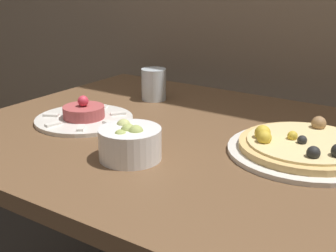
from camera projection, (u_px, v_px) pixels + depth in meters
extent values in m
cube|color=brown|center=(206.00, 146.00, 1.08)|extent=(1.20, 0.86, 0.03)
cylinder|color=brown|center=(129.00, 183.00, 1.78)|extent=(0.06, 0.06, 0.74)
cylinder|color=silver|center=(306.00, 151.00, 0.99)|extent=(0.33, 0.33, 0.01)
cylinder|color=#DBB26B|center=(306.00, 146.00, 0.99)|extent=(0.28, 0.28, 0.01)
cylinder|color=beige|center=(307.00, 142.00, 0.99)|extent=(0.25, 0.25, 0.00)
sphere|color=black|center=(302.00, 140.00, 0.97)|extent=(0.02, 0.02, 0.02)
sphere|color=gold|center=(292.00, 136.00, 0.99)|extent=(0.02, 0.02, 0.02)
sphere|color=gold|center=(263.00, 133.00, 1.00)|extent=(0.03, 0.03, 0.03)
sphere|color=#997047|center=(319.00, 123.00, 1.06)|extent=(0.03, 0.03, 0.03)
sphere|color=gold|center=(264.00, 138.00, 0.98)|extent=(0.03, 0.03, 0.03)
sphere|color=black|center=(313.00, 153.00, 0.90)|extent=(0.03, 0.03, 0.03)
cylinder|color=silver|center=(84.00, 119.00, 1.20)|extent=(0.25, 0.25, 0.01)
cylinder|color=#A84747|center=(84.00, 112.00, 1.19)|extent=(0.11, 0.11, 0.03)
sphere|color=#E0384C|center=(83.00, 101.00, 1.18)|extent=(0.03, 0.03, 0.03)
cube|color=white|center=(111.00, 123.00, 1.15)|extent=(0.04, 0.02, 0.01)
cube|color=white|center=(118.00, 113.00, 1.22)|extent=(0.04, 0.04, 0.01)
cube|color=white|center=(101.00, 107.00, 1.27)|extent=(0.02, 0.04, 0.01)
cube|color=white|center=(72.00, 108.00, 1.27)|extent=(0.04, 0.03, 0.01)
cube|color=white|center=(51.00, 115.00, 1.21)|extent=(0.04, 0.03, 0.01)
cube|color=white|center=(53.00, 124.00, 1.14)|extent=(0.02, 0.04, 0.01)
cube|color=white|center=(81.00, 128.00, 1.11)|extent=(0.04, 0.04, 0.01)
cylinder|color=white|center=(130.00, 144.00, 0.96)|extent=(0.13, 0.13, 0.07)
sphere|color=#A3B25B|center=(120.00, 136.00, 0.93)|extent=(0.03, 0.03, 0.03)
sphere|color=#A3B25B|center=(128.00, 131.00, 0.95)|extent=(0.03, 0.03, 0.03)
sphere|color=#B7BC70|center=(124.00, 126.00, 0.98)|extent=(0.03, 0.03, 0.03)
sphere|color=#A3B25B|center=(136.00, 133.00, 0.94)|extent=(0.03, 0.03, 0.03)
cylinder|color=silver|center=(154.00, 84.00, 1.38)|extent=(0.07, 0.07, 0.09)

